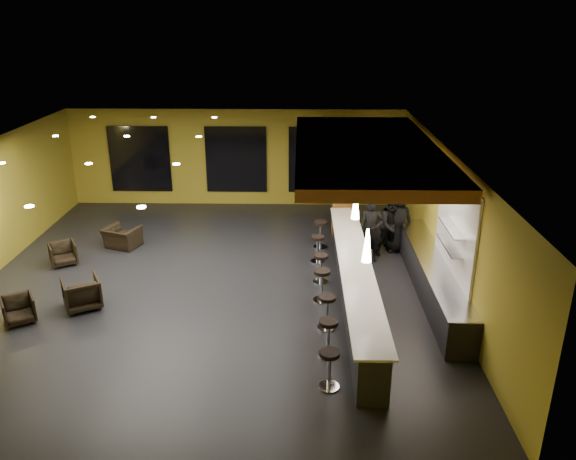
{
  "coord_description": "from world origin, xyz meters",
  "views": [
    {
      "loc": [
        2.29,
        -13.31,
        6.69
      ],
      "look_at": [
        2.0,
        0.5,
        1.3
      ],
      "focal_mm": 35.0,
      "sensor_mm": 36.0,
      "label": 1
    }
  ],
  "objects_px": {
    "bar_stool_3": "(322,281)",
    "bar_stool_4": "(321,265)",
    "bar_counter": "(354,283)",
    "staff_c": "(397,221)",
    "staff_a": "(371,230)",
    "bar_stool_6": "(321,231)",
    "armchair_d": "(122,237)",
    "pendant_2": "(348,177)",
    "bar_stool_1": "(328,333)",
    "bar_stool_0": "(330,365)",
    "armchair_a": "(19,310)",
    "bar_stool_2": "(327,308)",
    "column": "(343,181)",
    "prep_counter": "(432,278)",
    "armchair_b": "(82,293)",
    "staff_b": "(392,225)",
    "pendant_0": "(367,245)",
    "pendant_1": "(356,205)",
    "armchair_c": "(63,254)",
    "bar_stool_5": "(318,246)"
  },
  "relations": [
    {
      "from": "prep_counter",
      "to": "armchair_c",
      "type": "xyz_separation_m",
      "value": [
        -10.02,
        1.54,
        -0.11
      ]
    },
    {
      "from": "armchair_b",
      "to": "bar_stool_6",
      "type": "height_order",
      "value": "bar_stool_6"
    },
    {
      "from": "pendant_1",
      "to": "staff_c",
      "type": "relative_size",
      "value": 0.37
    },
    {
      "from": "bar_stool_0",
      "to": "bar_stool_2",
      "type": "relative_size",
      "value": 0.98
    },
    {
      "from": "bar_stool_2",
      "to": "bar_stool_3",
      "type": "distance_m",
      "value": 1.28
    },
    {
      "from": "staff_c",
      "to": "column",
      "type": "bearing_deg",
      "value": 132.09
    },
    {
      "from": "pendant_2",
      "to": "bar_stool_0",
      "type": "distance_m",
      "value": 6.72
    },
    {
      "from": "bar_stool_0",
      "to": "bar_stool_1",
      "type": "distance_m",
      "value": 1.07
    },
    {
      "from": "armchair_b",
      "to": "bar_stool_6",
      "type": "relative_size",
      "value": 1.0
    },
    {
      "from": "bar_stool_5",
      "to": "column",
      "type": "bearing_deg",
      "value": 69.84
    },
    {
      "from": "armchair_b",
      "to": "bar_stool_4",
      "type": "xyz_separation_m",
      "value": [
        5.79,
        1.47,
        0.12
      ]
    },
    {
      "from": "bar_counter",
      "to": "column",
      "type": "relative_size",
      "value": 2.29
    },
    {
      "from": "bar_stool_0",
      "to": "bar_stool_2",
      "type": "height_order",
      "value": "bar_stool_2"
    },
    {
      "from": "staff_c",
      "to": "bar_stool_1",
      "type": "bearing_deg",
      "value": -118.23
    },
    {
      "from": "staff_a",
      "to": "bar_stool_6",
      "type": "xyz_separation_m",
      "value": [
        -1.39,
        0.91,
        -0.39
      ]
    },
    {
      "from": "prep_counter",
      "to": "bar_stool_4",
      "type": "height_order",
      "value": "prep_counter"
    },
    {
      "from": "armchair_b",
      "to": "bar_stool_5",
      "type": "distance_m",
      "value": 6.38
    },
    {
      "from": "pendant_0",
      "to": "armchair_d",
      "type": "relative_size",
      "value": 0.72
    },
    {
      "from": "bar_stool_3",
      "to": "bar_stool_4",
      "type": "height_order",
      "value": "bar_stool_3"
    },
    {
      "from": "armchair_d",
      "to": "pendant_2",
      "type": "bearing_deg",
      "value": -162.26
    },
    {
      "from": "bar_counter",
      "to": "bar_stool_3",
      "type": "distance_m",
      "value": 0.79
    },
    {
      "from": "pendant_1",
      "to": "staff_a",
      "type": "bearing_deg",
      "value": 70.98
    },
    {
      "from": "bar_stool_0",
      "to": "pendant_0",
      "type": "bearing_deg",
      "value": 61.6
    },
    {
      "from": "staff_a",
      "to": "armchair_a",
      "type": "distance_m",
      "value": 9.22
    },
    {
      "from": "bar_stool_6",
      "to": "bar_stool_1",
      "type": "bearing_deg",
      "value": -90.33
    },
    {
      "from": "bar_counter",
      "to": "staff_b",
      "type": "relative_size",
      "value": 4.33
    },
    {
      "from": "staff_b",
      "to": "staff_c",
      "type": "bearing_deg",
      "value": 38.63
    },
    {
      "from": "pendant_2",
      "to": "bar_stool_1",
      "type": "xyz_separation_m",
      "value": [
        -0.74,
        -5.35,
        -1.82
      ]
    },
    {
      "from": "prep_counter",
      "to": "bar_stool_6",
      "type": "bearing_deg",
      "value": 133.19
    },
    {
      "from": "bar_stool_1",
      "to": "bar_stool_3",
      "type": "xyz_separation_m",
      "value": [
        -0.05,
        2.37,
        0.0
      ]
    },
    {
      "from": "pendant_0",
      "to": "bar_stool_2",
      "type": "relative_size",
      "value": 0.87
    },
    {
      "from": "column",
      "to": "staff_b",
      "type": "height_order",
      "value": "column"
    },
    {
      "from": "prep_counter",
      "to": "bar_stool_1",
      "type": "xyz_separation_m",
      "value": [
        -2.74,
        -2.85,
        0.1
      ]
    },
    {
      "from": "prep_counter",
      "to": "bar_stool_0",
      "type": "height_order",
      "value": "prep_counter"
    },
    {
      "from": "bar_stool_5",
      "to": "pendant_0",
      "type": "bearing_deg",
      "value": -79.26
    },
    {
      "from": "prep_counter",
      "to": "staff_a",
      "type": "distance_m",
      "value": 2.43
    },
    {
      "from": "pendant_2",
      "to": "bar_stool_5",
      "type": "bearing_deg",
      "value": -141.82
    },
    {
      "from": "pendant_1",
      "to": "armchair_d",
      "type": "xyz_separation_m",
      "value": [
        -6.72,
        2.81,
        -2.03
      ]
    },
    {
      "from": "bar_stool_1",
      "to": "pendant_0",
      "type": "bearing_deg",
      "value": 25.36
    },
    {
      "from": "pendant_0",
      "to": "staff_a",
      "type": "distance_m",
      "value": 4.74
    },
    {
      "from": "column",
      "to": "bar_stool_2",
      "type": "xyz_separation_m",
      "value": [
        -0.72,
        -5.86,
        -1.23
      ]
    },
    {
      "from": "armchair_c",
      "to": "bar_stool_1",
      "type": "relative_size",
      "value": 0.85
    },
    {
      "from": "armchair_a",
      "to": "bar_stool_2",
      "type": "xyz_separation_m",
      "value": [
        7.06,
        -0.13,
        0.2
      ]
    },
    {
      "from": "armchair_a",
      "to": "armchair_b",
      "type": "relative_size",
      "value": 0.81
    },
    {
      "from": "staff_c",
      "to": "bar_stool_3",
      "type": "distance_m",
      "value": 3.99
    },
    {
      "from": "staff_b",
      "to": "bar_stool_2",
      "type": "xyz_separation_m",
      "value": [
        -2.06,
        -4.19,
        -0.41
      ]
    },
    {
      "from": "prep_counter",
      "to": "column",
      "type": "xyz_separation_m",
      "value": [
        -2.0,
        4.1,
        1.32
      ]
    },
    {
      "from": "staff_c",
      "to": "bar_stool_0",
      "type": "xyz_separation_m",
      "value": [
        -2.29,
        -6.66,
        -0.43
      ]
    },
    {
      "from": "staff_a",
      "to": "armchair_c",
      "type": "xyz_separation_m",
      "value": [
        -8.7,
        -0.43,
        -0.62
      ]
    },
    {
      "from": "staff_c",
      "to": "bar_stool_1",
      "type": "relative_size",
      "value": 2.27
    }
  ]
}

